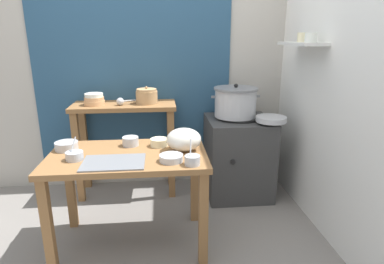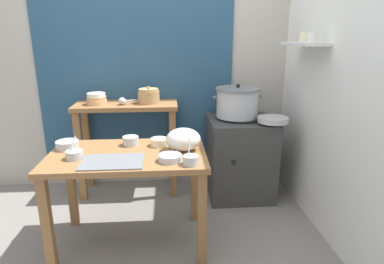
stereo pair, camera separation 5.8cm
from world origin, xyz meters
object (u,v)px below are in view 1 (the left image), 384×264
wide_pan (271,119)px  prep_bowl_1 (74,155)px  serving_tray (114,162)px  ladle (121,101)px  prep_bowl_5 (192,160)px  prep_bowl_2 (66,146)px  prep_bowl_0 (159,142)px  prep_bowl_3 (171,158)px  steamer_pot (235,102)px  prep_table (129,168)px  bowl_stack_enamel (94,99)px  prep_bowl_4 (130,141)px  plastic_bag (184,139)px  back_shelf_table (125,127)px  stove_block (238,156)px  clay_pot (147,96)px

wide_pan → prep_bowl_1: bearing=-158.1°
serving_tray → wide_pan: wide_pan is taller
ladle → prep_bowl_5: size_ratio=1.64×
prep_bowl_2 → ladle: bearing=64.4°
prep_bowl_0 → prep_bowl_3: size_ratio=0.83×
steamer_pot → prep_bowl_0: (-0.72, -0.61, -0.17)m
prep_table → prep_bowl_5: bearing=-30.1°
bowl_stack_enamel → prep_bowl_0: (0.59, -0.70, -0.20)m
prep_bowl_3 → prep_bowl_4: bearing=130.1°
bowl_stack_enamel → prep_bowl_5: (0.80, -1.10, -0.20)m
plastic_bag → prep_bowl_1: plastic_bag is taller
back_shelf_table → prep_bowl_3: (0.40, -1.04, 0.06)m
serving_tray → prep_bowl_4: prep_bowl_4 is taller
wide_pan → prep_bowl_3: (-0.91, -0.71, -0.06)m
back_shelf_table → steamer_pot: bearing=-6.1°
prep_bowl_4 → prep_bowl_5: size_ratio=0.73×
prep_bowl_3 → stove_block: bearing=53.4°
steamer_pot → prep_bowl_1: size_ratio=3.03×
stove_block → prep_bowl_4: size_ratio=6.49×
clay_pot → prep_bowl_0: clay_pot is taller
stove_block → plastic_bag: size_ratio=3.13×
clay_pot → prep_bowl_1: bearing=-115.3°
prep_bowl_5 → back_shelf_table: bearing=115.4°
prep_table → wide_pan: wide_pan is taller
prep_bowl_3 → prep_bowl_2: bearing=158.2°
bowl_stack_enamel → wide_pan: bearing=-11.0°
serving_tray → prep_bowl_1: (-0.27, 0.09, 0.03)m
steamer_pot → prep_bowl_5: (-0.51, -1.01, -0.16)m
steamer_pot → prep_bowl_3: steamer_pot is taller
steamer_pot → prep_bowl_4: size_ratio=3.79×
wide_pan → prep_bowl_0: 1.07m
stove_block → plastic_bag: 1.01m
back_shelf_table → serving_tray: 1.04m
plastic_bag → wide_pan: size_ratio=0.92×
ladle → clay_pot: bearing=14.1°
steamer_pot → prep_bowl_5: size_ratio=2.77×
prep_bowl_1 → steamer_pot: bearing=33.5°
stove_block → bowl_stack_enamel: 1.46m
prep_table → stove_block: 1.24m
steamer_pot → prep_bowl_1: steamer_pot is taller
wide_pan → prep_bowl_1: prep_bowl_1 is taller
prep_table → prep_bowl_1: 0.38m
back_shelf_table → prep_bowl_3: size_ratio=6.11×
wide_pan → prep_bowl_5: bearing=-134.7°
back_shelf_table → serving_tray: back_shelf_table is taller
clay_pot → ladle: (-0.23, -0.06, -0.03)m
serving_tray → prep_bowl_0: size_ratio=3.06×
prep_bowl_0 → prep_bowl_1: size_ratio=0.87×
wide_pan → prep_bowl_3: bearing=-142.0°
plastic_bag → prep_bowl_4: plastic_bag is taller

